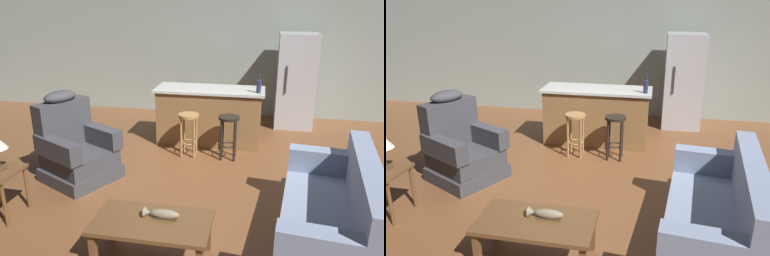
# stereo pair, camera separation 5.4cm
# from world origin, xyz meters

# --- Properties ---
(ground_plane) EXTENTS (12.00, 12.00, 0.00)m
(ground_plane) POSITION_xyz_m (0.00, 0.00, 0.00)
(ground_plane) COLOR brown
(back_wall) EXTENTS (12.00, 0.05, 2.60)m
(back_wall) POSITION_xyz_m (0.00, 3.12, 1.30)
(back_wall) COLOR #939E93
(back_wall) RESTS_ON ground_plane
(coffee_table) EXTENTS (1.10, 0.60, 0.42)m
(coffee_table) POSITION_xyz_m (-0.07, -1.79, 0.36)
(coffee_table) COLOR brown
(coffee_table) RESTS_ON ground_plane
(fish_figurine) EXTENTS (0.34, 0.10, 0.10)m
(fish_figurine) POSITION_xyz_m (0.00, -1.73, 0.46)
(fish_figurine) COLOR #4C3823
(fish_figurine) RESTS_ON coffee_table
(couch) EXTENTS (1.05, 1.98, 0.94)m
(couch) POSITION_xyz_m (1.61, -1.28, 0.34)
(couch) COLOR #8493B2
(couch) RESTS_ON ground_plane
(recliner_near_lamp) EXTENTS (1.13, 1.13, 1.20)m
(recliner_near_lamp) POSITION_xyz_m (-1.59, -0.33, 0.42)
(recliner_near_lamp) COLOR #3D3D42
(recliner_near_lamp) RESTS_ON ground_plane
(kitchen_island) EXTENTS (1.80, 0.70, 0.95)m
(kitchen_island) POSITION_xyz_m (0.00, 1.35, 0.48)
(kitchen_island) COLOR olive
(kitchen_island) RESTS_ON ground_plane
(bar_stool_left) EXTENTS (0.32, 0.32, 0.68)m
(bar_stool_left) POSITION_xyz_m (-0.23, 0.72, 0.47)
(bar_stool_left) COLOR #A87A47
(bar_stool_left) RESTS_ON ground_plane
(bar_stool_right) EXTENTS (0.32, 0.32, 0.68)m
(bar_stool_right) POSITION_xyz_m (0.39, 0.72, 0.47)
(bar_stool_right) COLOR black
(bar_stool_right) RESTS_ON ground_plane
(refrigerator) EXTENTS (0.70, 0.69, 1.76)m
(refrigerator) POSITION_xyz_m (1.46, 2.55, 0.88)
(refrigerator) COLOR #B7B7BC
(refrigerator) RESTS_ON ground_plane
(bottle_tall_green) EXTENTS (0.07, 0.07, 0.29)m
(bottle_tall_green) POSITION_xyz_m (0.79, 1.18, 1.06)
(bottle_tall_green) COLOR #23284C
(bottle_tall_green) RESTS_ON kitchen_island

